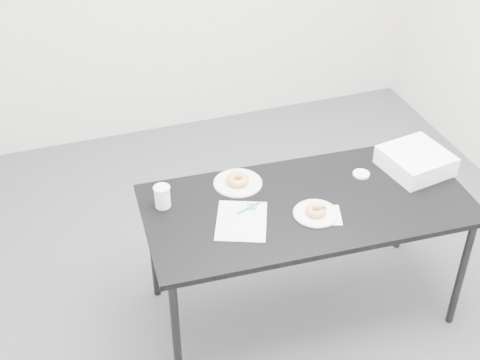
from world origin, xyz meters
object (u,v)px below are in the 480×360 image
object	(u,v)px
table	(307,211)
plate_near	(316,213)
donut_near	(316,210)
plate_far	(238,183)
pen	(249,208)
coffee_cup	(162,197)
donut_far	(238,179)
bakery_box	(416,161)
scorecard	(242,221)

from	to	relation	value
table	plate_near	xyz separation A→B (m)	(-0.00, -0.10, 0.06)
donut_near	plate_far	size ratio (longest dim) A/B	0.41
pen	coffee_cup	world-z (taller)	coffee_cup
donut_near	plate_far	bearing A→B (deg)	127.35
coffee_cup	table	bearing A→B (deg)	-16.45
donut_far	bakery_box	distance (m)	0.97
scorecard	pen	size ratio (longest dim) A/B	2.15
scorecard	plate_far	size ratio (longest dim) A/B	1.20
donut_near	table	bearing A→B (deg)	88.57
pen	bakery_box	size ratio (longest dim) A/B	0.45
table	bakery_box	bearing A→B (deg)	10.30
donut_far	coffee_cup	world-z (taller)	coffee_cup
pen	donut_near	xyz separation A→B (m)	(0.30, -0.15, 0.02)
table	plate_near	world-z (taller)	plate_near
pen	donut_far	bearing A→B (deg)	64.41
donut_near	donut_far	xyz separation A→B (m)	(-0.28, 0.37, 0.00)
plate_near	coffee_cup	world-z (taller)	coffee_cup
pen	plate_near	size ratio (longest dim) A/B	0.64
plate_far	donut_near	bearing A→B (deg)	-52.65
pen	plate_far	world-z (taller)	pen
donut_near	donut_far	distance (m)	0.47
donut_near	coffee_cup	world-z (taller)	coffee_cup
donut_far	bakery_box	world-z (taller)	bakery_box
plate_near	plate_far	bearing A→B (deg)	127.35
donut_far	bakery_box	bearing A→B (deg)	-10.84
plate_near	pen	bearing A→B (deg)	154.01
donut_near	bakery_box	size ratio (longest dim) A/B	0.33
plate_near	donut_far	world-z (taller)	donut_far
scorecard	plate_near	distance (m)	0.37
donut_near	scorecard	bearing A→B (deg)	169.09
scorecard	coffee_cup	distance (m)	0.42
table	pen	bearing A→B (deg)	175.00
pen	plate_far	xyz separation A→B (m)	(0.02, 0.22, -0.00)
plate_near	coffee_cup	xyz separation A→B (m)	(-0.70, 0.31, 0.05)
table	donut_near	size ratio (longest dim) A/B	16.05
plate_near	coffee_cup	distance (m)	0.77
table	scorecard	distance (m)	0.38
donut_near	plate_far	distance (m)	0.47
scorecard	donut_near	size ratio (longest dim) A/B	2.91
bakery_box	scorecard	bearing A→B (deg)	177.54
pen	coffee_cup	distance (m)	0.44
table	donut_near	xyz separation A→B (m)	(-0.00, -0.10, 0.08)
table	donut_far	distance (m)	0.40
table	pen	world-z (taller)	pen
scorecard	pen	world-z (taller)	pen
table	donut_far	size ratio (longest dim) A/B	14.11
scorecard	coffee_cup	size ratio (longest dim) A/B	2.62
plate_far	donut_far	xyz separation A→B (m)	(0.00, 0.00, 0.02)
table	plate_near	bearing A→B (deg)	-88.37
pen	plate_far	size ratio (longest dim) A/B	0.56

